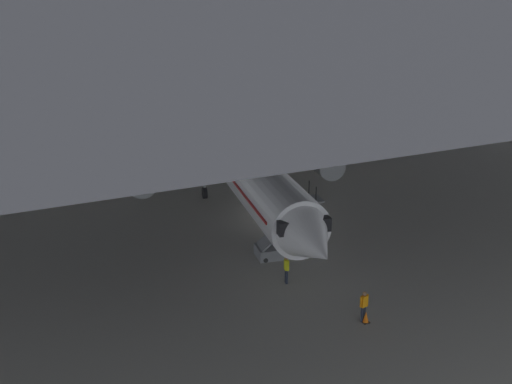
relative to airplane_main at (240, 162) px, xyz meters
name	(u,v)px	position (x,y,z in m)	size (l,w,h in m)	color
ground_plane	(272,216)	(1.06, -3.25, -3.31)	(110.00, 110.00, 0.00)	gray
airplane_main	(240,162)	(0.00, 0.00, 0.00)	(32.88, 33.74, 10.70)	white
boarding_stairs	(287,244)	(-0.92, -9.37, -2.59)	(4.21, 2.04, 4.50)	slate
crew_worker_near_nose	(364,304)	(-0.99, -17.86, -2.36)	(0.54, 0.28, 1.67)	#232838
crew_worker_by_stairs	(286,268)	(-2.63, -12.65, -2.35)	(0.29, 0.54, 1.67)	#232838
traffic_cone_orange	(366,317)	(-0.94, -18.02, -3.02)	(0.36, 0.36, 0.60)	black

